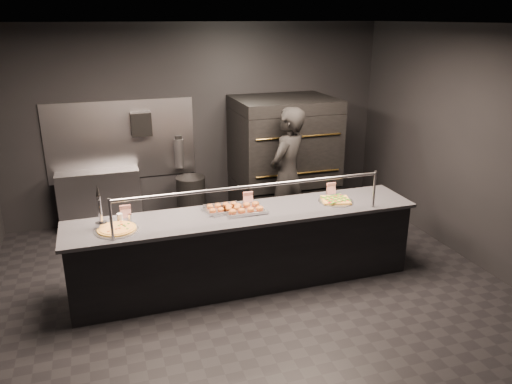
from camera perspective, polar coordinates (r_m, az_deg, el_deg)
room at (r=5.64m, az=-1.63°, el=3.23°), size 6.04×6.00×3.00m
service_counter at (r=5.97m, az=-1.18°, el=-6.43°), size 4.10×0.78×1.37m
pizza_oven at (r=7.85m, az=3.13°, el=3.87°), size 1.50×1.23×1.91m
prep_shelf at (r=7.91m, az=-17.39°, el=-0.83°), size 1.20×0.35×0.90m
towel_dispenser at (r=7.71m, az=-13.01°, el=7.58°), size 0.30×0.20×0.35m
fire_extinguisher at (r=7.90m, az=-8.77°, el=4.47°), size 0.14×0.14×0.51m
beer_tap at (r=5.55m, az=-17.34°, el=-2.67°), size 0.13×0.19×0.50m
round_pizza at (r=5.51m, az=-15.62°, el=-4.11°), size 0.47×0.47×0.03m
slider_tray_a at (r=5.86m, az=-3.75°, el=-1.86°), size 0.49×0.42×0.07m
slider_tray_b at (r=5.82m, az=-1.35°, el=-1.94°), size 0.49×0.37×0.08m
square_pizza at (r=6.19m, az=9.08°, el=-0.95°), size 0.42×0.42×0.05m
condiment_jar at (r=5.70m, az=-14.97°, el=-2.88°), size 0.16×0.06×0.10m
tent_cards at (r=6.01m, az=-1.93°, el=-0.75°), size 2.68×0.04×0.15m
trash_bin at (r=7.82m, az=-7.41°, el=-0.92°), size 0.45×0.45×0.74m
worker at (r=7.01m, az=3.58°, el=1.91°), size 0.84×0.80×1.93m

